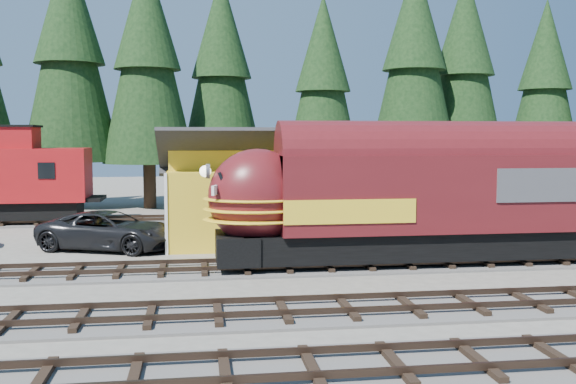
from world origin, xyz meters
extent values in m
plane|color=#6B665B|center=(0.00, 0.00, 0.00)|extent=(120.00, 120.00, 0.00)
cube|color=#4C4947|center=(10.00, 4.00, 0.04)|extent=(68.00, 3.20, 0.08)
cube|color=#38281E|center=(10.00, 4.72, 0.25)|extent=(68.00, 0.08, 0.16)
cube|color=#4C4947|center=(-10.00, 18.00, 0.04)|extent=(32.00, 3.20, 0.08)
cube|color=#38281E|center=(-10.00, 17.28, 0.25)|extent=(32.00, 0.08, 0.16)
cube|color=#38281E|center=(-10.00, 18.72, 0.25)|extent=(32.00, 0.08, 0.16)
cube|color=gold|center=(0.00, 10.50, 1.70)|extent=(12.00, 6.00, 3.40)
cube|color=yellow|center=(0.00, 10.50, 4.12)|extent=(11.88, 3.30, 1.44)
cube|color=white|center=(-6.04, 9.50, 2.20)|extent=(0.06, 2.40, 0.60)
cone|color=black|center=(-13.09, 25.97, 10.53)|extent=(6.43, 6.43, 14.64)
cone|color=black|center=(-7.93, 25.29, 10.13)|extent=(6.18, 6.18, 14.07)
cone|color=black|center=(-2.87, 27.99, 9.84)|extent=(6.00, 6.00, 13.68)
cone|color=black|center=(3.87, 24.27, 8.60)|extent=(5.25, 5.25, 11.95)
cone|color=black|center=(11.06, 26.42, 10.50)|extent=(6.41, 6.41, 14.59)
cone|color=black|center=(15.64, 28.06, 10.30)|extent=(6.28, 6.28, 14.31)
cone|color=black|center=(22.42, 28.32, 9.24)|extent=(5.64, 5.64, 12.84)
cube|color=black|center=(3.63, 4.00, 0.85)|extent=(13.53, 2.42, 1.04)
cube|color=#571317|center=(4.39, 4.00, 2.80)|extent=(12.35, 2.85, 2.85)
ellipsoid|color=#571317|center=(-2.54, 4.00, 2.70)|extent=(3.61, 2.79, 3.51)
cube|color=#38383A|center=(7.91, 4.00, 3.13)|extent=(3.80, 2.91, 1.23)
sphere|color=white|center=(-4.42, 4.00, 3.65)|extent=(0.42, 0.42, 0.42)
cube|color=#A61115|center=(-14.67, 18.00, 4.83)|extent=(2.35, 2.15, 1.17)
imported|color=black|center=(-8.52, 9.11, 0.84)|extent=(6.63, 4.78, 1.68)
camera|label=1|loc=(-4.70, -19.20, 4.92)|focal=40.00mm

